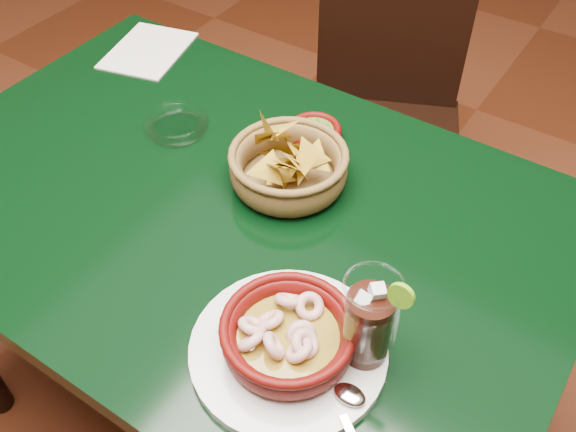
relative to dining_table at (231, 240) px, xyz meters
The scene contains 9 objects.
ground 0.65m from the dining_table, ahead, with size 7.00×7.00×0.00m, color #471C0C.
dining_table is the anchor object (origin of this frame).
dining_chair 0.72m from the dining_table, 92.49° to the left, with size 0.55×0.55×0.89m.
shrimp_plate 0.35m from the dining_table, 37.31° to the right, with size 0.35×0.28×0.08m.
chip_basket 0.18m from the dining_table, 58.51° to the left, with size 0.24×0.24×0.15m.
guacamole_ramekin 0.26m from the dining_table, 80.40° to the left, with size 0.13×0.13×0.04m.
cola_drink 0.42m from the dining_table, 22.33° to the right, with size 0.16×0.16×0.18m.
glass_ashtray 0.26m from the dining_table, 152.97° to the left, with size 0.14×0.14×0.03m.
paper_menu 0.55m from the dining_table, 147.11° to the left, with size 0.20×0.24×0.00m.
Camera 1 is at (0.53, -0.61, 1.53)m, focal length 40.00 mm.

